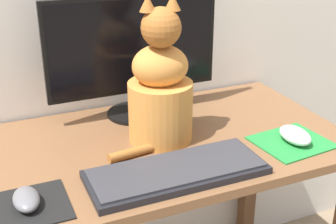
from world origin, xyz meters
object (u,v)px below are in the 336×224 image
at_px(computer_mouse_right, 295,135).
at_px(computer_mouse_left, 26,199).
at_px(monitor, 133,52).
at_px(cat, 160,89).
at_px(keyboard, 177,171).

bearing_deg(computer_mouse_right, computer_mouse_left, -178.79).
height_order(monitor, computer_mouse_right, monitor).
height_order(computer_mouse_left, cat, cat).
bearing_deg(computer_mouse_right, cat, 152.55).
bearing_deg(keyboard, computer_mouse_left, 178.47).
distance_m(keyboard, computer_mouse_left, 0.35).
relative_size(keyboard, cat, 1.09).
bearing_deg(computer_mouse_left, keyboard, -1.73).
xyz_separation_m(computer_mouse_right, cat, (-0.32, 0.17, 0.12)).
distance_m(computer_mouse_left, cat, 0.45).
height_order(computer_mouse_right, cat, cat).
bearing_deg(keyboard, monitor, 85.76).
xyz_separation_m(monitor, computer_mouse_left, (-0.38, -0.36, -0.18)).
bearing_deg(monitor, computer_mouse_right, -46.30).
bearing_deg(cat, computer_mouse_right, -14.54).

